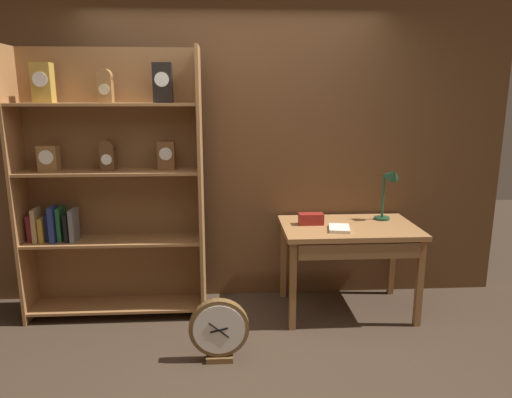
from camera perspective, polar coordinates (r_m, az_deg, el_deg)
The scene contains 8 objects.
ground_plane at distance 3.26m, azimuth -1.84°, elevation -20.97°, with size 10.00×10.00×0.00m, color #3D2D21.
back_wood_panel at distance 4.09m, azimuth -2.54°, elevation 5.52°, with size 4.80×0.05×2.60m, color brown.
bookshelf at distance 3.90m, azimuth -17.78°, elevation 1.63°, with size 1.45×0.33×2.17m.
workbench at distance 3.92m, azimuth 11.36°, elevation -4.56°, with size 1.10×0.72×0.76m.
desk_lamp at distance 4.09m, azimuth 16.08°, elevation 1.43°, with size 0.18×0.19×0.47m.
toolbox_small at distance 3.88m, azimuth 6.76°, elevation -2.44°, with size 0.20×0.10×0.09m, color maroon.
open_repair_manual at distance 3.77m, azimuth 10.18°, elevation -3.56°, with size 0.16×0.22×0.03m, color silver.
round_clock_large at distance 3.32m, azimuth -4.55°, elevation -15.71°, with size 0.41×0.11×0.45m.
Camera 1 is at (-0.07, -2.72, 1.80)m, focal length 32.60 mm.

